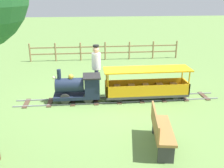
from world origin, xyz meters
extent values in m
plane|color=#608442|center=(0.00, 0.00, 0.00)|extent=(60.00, 60.00, 0.00)
cube|color=gray|center=(-0.22, -0.30, 0.02)|extent=(0.03, 6.40, 0.04)
cube|color=gray|center=(0.22, -0.30, 0.02)|extent=(0.03, 6.40, 0.04)
cube|color=#4C3828|center=(0.00, -3.14, 0.01)|extent=(0.69, 0.14, 0.03)
cube|color=#4C3828|center=(0.00, -2.43, 0.01)|extent=(0.69, 0.14, 0.03)
cube|color=#4C3828|center=(0.00, -1.72, 0.01)|extent=(0.69, 0.14, 0.03)
cube|color=#4C3828|center=(0.00, -1.01, 0.01)|extent=(0.69, 0.14, 0.03)
cube|color=#4C3828|center=(0.00, -0.30, 0.01)|extent=(0.69, 0.14, 0.03)
cube|color=#4C3828|center=(0.00, 0.41, 0.01)|extent=(0.69, 0.14, 0.03)
cube|color=#4C3828|center=(0.00, 1.12, 0.01)|extent=(0.69, 0.14, 0.03)
cube|color=#4C3828|center=(0.00, 1.83, 0.01)|extent=(0.69, 0.14, 0.03)
cube|color=#4C3828|center=(0.00, 2.54, 0.01)|extent=(0.69, 0.14, 0.03)
cube|color=#192338|center=(0.00, 1.00, 0.21)|extent=(0.57, 1.40, 0.10)
cylinder|color=#192338|center=(0.00, 1.20, 0.56)|extent=(0.44, 0.85, 0.44)
cylinder|color=#B7932D|center=(0.00, 1.63, 0.56)|extent=(0.37, 0.02, 0.37)
cylinder|color=#192338|center=(0.00, 1.50, 0.92)|extent=(0.12, 0.12, 0.29)
sphere|color=#B7932D|center=(0.00, 1.15, 0.83)|extent=(0.16, 0.16, 0.16)
cube|color=#192338|center=(0.00, 0.53, 0.54)|extent=(0.57, 0.45, 0.55)
cube|color=black|center=(0.00, 0.53, 0.83)|extent=(0.65, 0.53, 0.04)
sphere|color=#F2EAB2|center=(0.00, 1.66, 0.82)|extent=(0.10, 0.10, 0.10)
cylinder|color=#2D2D2D|center=(-0.22, 1.35, 0.20)|extent=(0.05, 0.32, 0.32)
cylinder|color=#2D2D2D|center=(0.22, 1.35, 0.20)|extent=(0.05, 0.32, 0.32)
cylinder|color=#2D2D2D|center=(-0.22, 0.65, 0.20)|extent=(0.05, 0.32, 0.32)
cylinder|color=#2D2D2D|center=(0.22, 0.65, 0.20)|extent=(0.05, 0.32, 0.32)
cube|color=#3F3F3F|center=(0.00, -1.20, 0.18)|extent=(0.65, 2.60, 0.08)
cube|color=orange|center=(-0.30, -1.20, 0.40)|extent=(0.04, 2.60, 0.35)
cube|color=orange|center=(0.30, -1.20, 0.40)|extent=(0.04, 2.60, 0.35)
cube|color=orange|center=(0.00, 0.08, 0.40)|extent=(0.65, 0.04, 0.35)
cube|color=orange|center=(0.00, -2.48, 0.40)|extent=(0.65, 0.04, 0.35)
cylinder|color=orange|center=(-0.29, 0.05, 0.59)|extent=(0.04, 0.04, 0.75)
cylinder|color=orange|center=(0.29, 0.05, 0.59)|extent=(0.04, 0.04, 0.75)
cylinder|color=orange|center=(-0.29, -2.45, 0.59)|extent=(0.04, 0.04, 0.75)
cylinder|color=orange|center=(0.29, -2.45, 0.59)|extent=(0.04, 0.04, 0.75)
cube|color=orange|center=(0.00, -1.20, 0.99)|extent=(0.75, 2.70, 0.04)
cube|color=olive|center=(0.00, -2.12, 0.34)|extent=(0.49, 0.20, 0.24)
cube|color=olive|center=(0.00, -1.66, 0.34)|extent=(0.49, 0.20, 0.24)
cube|color=olive|center=(0.00, -1.20, 0.34)|extent=(0.49, 0.20, 0.24)
cube|color=olive|center=(0.00, -0.74, 0.34)|extent=(0.49, 0.20, 0.24)
cube|color=olive|center=(0.00, -0.28, 0.34)|extent=(0.49, 0.20, 0.24)
cylinder|color=#262626|center=(-0.22, -0.29, 0.16)|extent=(0.04, 0.24, 0.24)
cylinder|color=#262626|center=(0.22, -0.29, 0.16)|extent=(0.04, 0.24, 0.24)
cylinder|color=#262626|center=(-0.22, -2.11, 0.16)|extent=(0.04, 0.24, 0.24)
cylinder|color=#262626|center=(0.22, -2.11, 0.16)|extent=(0.04, 0.24, 0.24)
cylinder|color=#282D47|center=(0.75, 0.34, 0.40)|extent=(0.12, 0.12, 0.80)
cylinder|color=#282D47|center=(0.93, 0.34, 0.40)|extent=(0.12, 0.12, 0.80)
cylinder|color=white|center=(0.84, 0.34, 1.08)|extent=(0.30, 0.30, 0.55)
sphere|color=tan|center=(0.84, 0.34, 1.46)|extent=(0.22, 0.22, 0.22)
cylinder|color=black|center=(0.84, 0.34, 1.59)|extent=(0.20, 0.20, 0.06)
cube|color=olive|center=(-2.68, -0.93, 0.42)|extent=(1.35, 0.60, 0.06)
cube|color=olive|center=(-2.65, -0.75, 0.62)|extent=(1.29, 0.24, 0.40)
cube|color=#333333|center=(-2.11, -1.02, 0.21)|extent=(0.13, 0.33, 0.42)
cube|color=#333333|center=(-3.24, -0.84, 0.21)|extent=(0.13, 0.33, 0.42)
cylinder|color=#93754C|center=(5.21, -4.00, 0.45)|extent=(0.08, 0.08, 0.90)
cylinder|color=#93754C|center=(5.21, -2.77, 0.45)|extent=(0.08, 0.08, 0.90)
cylinder|color=#93754C|center=(5.21, -1.53, 0.45)|extent=(0.08, 0.08, 0.90)
cylinder|color=#93754C|center=(5.21, -0.30, 0.45)|extent=(0.08, 0.08, 0.90)
cylinder|color=#93754C|center=(5.21, 0.93, 0.45)|extent=(0.08, 0.08, 0.90)
cylinder|color=#93754C|center=(5.21, 2.17, 0.45)|extent=(0.08, 0.08, 0.90)
cylinder|color=#93754C|center=(5.21, 3.40, 0.45)|extent=(0.08, 0.08, 0.90)
cube|color=#93754C|center=(5.21, -0.30, 0.68)|extent=(0.04, 7.40, 0.06)
cube|color=#93754C|center=(5.21, -0.30, 0.36)|extent=(0.04, 7.40, 0.06)
camera|label=1|loc=(-7.40, 0.68, 3.22)|focal=40.91mm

